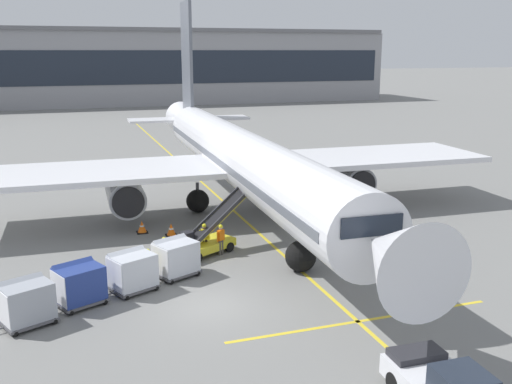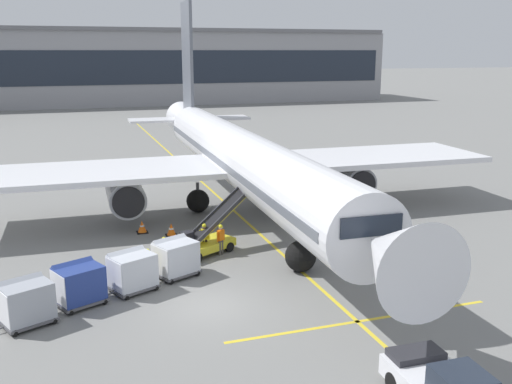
{
  "view_description": "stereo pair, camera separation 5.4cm",
  "coord_description": "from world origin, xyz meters",
  "px_view_note": "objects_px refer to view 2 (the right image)",
  "views": [
    {
      "loc": [
        -5.6,
        -23.11,
        10.96
      ],
      "look_at": [
        4.55,
        6.95,
        3.22
      ],
      "focal_mm": 40.82,
      "sensor_mm": 36.0,
      "label": 1
    },
    {
      "loc": [
        -5.55,
        -23.13,
        10.96
      ],
      "look_at": [
        4.55,
        6.95,
        3.22
      ],
      "focal_mm": 40.82,
      "sensor_mm": 36.0,
      "label": 2
    }
  ],
  "objects_px": {
    "parked_airplane": "(240,158)",
    "ground_crew_by_loader": "(221,238)",
    "safety_cone_engine_keepout": "(171,230)",
    "belt_loader": "(207,237)",
    "baggage_cart_second": "(132,270)",
    "safety_cone_wingtip": "(142,227)",
    "ground_crew_by_carts": "(204,237)",
    "baggage_cart_fourth": "(26,301)",
    "baggage_cart_third": "(79,283)",
    "ground_crew_marshaller": "(164,251)",
    "baggage_cart_lead": "(175,257)",
    "ground_crew_wingwalker": "(148,263)"
  },
  "relations": [
    {
      "from": "safety_cone_wingtip",
      "to": "ground_crew_marshaller",
      "type": "bearing_deg",
      "value": -87.78
    },
    {
      "from": "safety_cone_wingtip",
      "to": "baggage_cart_fourth",
      "type": "bearing_deg",
      "value": -119.4
    },
    {
      "from": "belt_loader",
      "to": "parked_airplane",
      "type": "bearing_deg",
      "value": 60.64
    },
    {
      "from": "baggage_cart_fourth",
      "to": "safety_cone_wingtip",
      "type": "distance_m",
      "value": 12.6
    },
    {
      "from": "ground_crew_by_carts",
      "to": "ground_crew_wingwalker",
      "type": "bearing_deg",
      "value": -138.18
    },
    {
      "from": "baggage_cart_fourth",
      "to": "ground_crew_marshaller",
      "type": "height_order",
      "value": "baggage_cart_fourth"
    },
    {
      "from": "baggage_cart_lead",
      "to": "ground_crew_by_carts",
      "type": "relative_size",
      "value": 1.61
    },
    {
      "from": "ground_crew_wingwalker",
      "to": "safety_cone_engine_keepout",
      "type": "xyz_separation_m",
      "value": [
        2.4,
        7.0,
        -0.62
      ]
    },
    {
      "from": "baggage_cart_third",
      "to": "safety_cone_engine_keepout",
      "type": "height_order",
      "value": "baggage_cart_third"
    },
    {
      "from": "baggage_cart_third",
      "to": "ground_crew_marshaller",
      "type": "xyz_separation_m",
      "value": [
        4.32,
        3.07,
        -0.0
      ]
    },
    {
      "from": "baggage_cart_fourth",
      "to": "ground_crew_by_loader",
      "type": "distance_m",
      "value": 11.19
    },
    {
      "from": "belt_loader",
      "to": "baggage_cart_fourth",
      "type": "xyz_separation_m",
      "value": [
        -9.11,
        -6.07,
        0.09
      ]
    },
    {
      "from": "parked_airplane",
      "to": "baggage_cart_second",
      "type": "distance_m",
      "value": 14.58
    },
    {
      "from": "ground_crew_by_carts",
      "to": "safety_cone_wingtip",
      "type": "height_order",
      "value": "ground_crew_by_carts"
    },
    {
      "from": "belt_loader",
      "to": "ground_crew_by_loader",
      "type": "xyz_separation_m",
      "value": [
        0.62,
        -0.55,
        0.09
      ]
    },
    {
      "from": "baggage_cart_second",
      "to": "baggage_cart_third",
      "type": "height_order",
      "value": "same"
    },
    {
      "from": "baggage_cart_lead",
      "to": "ground_crew_by_loader",
      "type": "relative_size",
      "value": 1.61
    },
    {
      "from": "baggage_cart_third",
      "to": "ground_crew_by_loader",
      "type": "xyz_separation_m",
      "value": [
        7.62,
        4.24,
        -0.0
      ]
    },
    {
      "from": "baggage_cart_fourth",
      "to": "ground_crew_wingwalker",
      "type": "distance_m",
      "value": 6.06
    },
    {
      "from": "parked_airplane",
      "to": "safety_cone_wingtip",
      "type": "xyz_separation_m",
      "value": [
        -7.08,
        -2.47,
        -3.48
      ]
    },
    {
      "from": "ground_crew_by_carts",
      "to": "parked_airplane",
      "type": "bearing_deg",
      "value": 59.9
    },
    {
      "from": "belt_loader",
      "to": "baggage_cart_second",
      "type": "bearing_deg",
      "value": -139.16
    },
    {
      "from": "baggage_cart_lead",
      "to": "safety_cone_engine_keepout",
      "type": "xyz_separation_m",
      "value": [
        0.99,
        6.51,
        -0.63
      ]
    },
    {
      "from": "ground_crew_by_carts",
      "to": "ground_crew_wingwalker",
      "type": "xyz_separation_m",
      "value": [
        -3.55,
        -3.18,
        0.0
      ]
    },
    {
      "from": "baggage_cart_lead",
      "to": "baggage_cart_third",
      "type": "relative_size",
      "value": 1.0
    },
    {
      "from": "baggage_cart_fourth",
      "to": "ground_crew_marshaller",
      "type": "distance_m",
      "value": 7.77
    },
    {
      "from": "ground_crew_by_carts",
      "to": "ground_crew_wingwalker",
      "type": "height_order",
      "value": "same"
    },
    {
      "from": "parked_airplane",
      "to": "baggage_cart_second",
      "type": "relative_size",
      "value": 16.17
    },
    {
      "from": "baggage_cart_lead",
      "to": "safety_cone_wingtip",
      "type": "relative_size",
      "value": 3.66
    },
    {
      "from": "ground_crew_by_carts",
      "to": "safety_cone_wingtip",
      "type": "distance_m",
      "value": 5.74
    },
    {
      "from": "ground_crew_by_carts",
      "to": "baggage_cart_third",
      "type": "bearing_deg",
      "value": -145.47
    },
    {
      "from": "baggage_cart_fourth",
      "to": "safety_cone_engine_keepout",
      "type": "distance_m",
      "value": 12.52
    },
    {
      "from": "baggage_cart_second",
      "to": "ground_crew_by_loader",
      "type": "xyz_separation_m",
      "value": [
        5.21,
        3.42,
        -0.0
      ]
    },
    {
      "from": "ground_crew_by_loader",
      "to": "safety_cone_wingtip",
      "type": "bearing_deg",
      "value": 123.19
    },
    {
      "from": "ground_crew_marshaller",
      "to": "safety_cone_wingtip",
      "type": "xyz_separation_m",
      "value": [
        -0.26,
        6.61,
        -0.62
      ]
    },
    {
      "from": "parked_airplane",
      "to": "ground_crew_by_loader",
      "type": "distance_m",
      "value": 9.12
    },
    {
      "from": "safety_cone_engine_keepout",
      "to": "baggage_cart_fourth",
      "type": "bearing_deg",
      "value": -128.45
    },
    {
      "from": "ground_crew_by_loader",
      "to": "ground_crew_marshaller",
      "type": "distance_m",
      "value": 3.5
    },
    {
      "from": "safety_cone_wingtip",
      "to": "baggage_cart_lead",
      "type": "bearing_deg",
      "value": -85.44
    },
    {
      "from": "baggage_cart_fourth",
      "to": "baggage_cart_lead",
      "type": "bearing_deg",
      "value": 25.78
    },
    {
      "from": "baggage_cart_second",
      "to": "safety_cone_wingtip",
      "type": "xyz_separation_m",
      "value": [
        1.65,
        8.86,
        -0.63
      ]
    },
    {
      "from": "baggage_cart_third",
      "to": "baggage_cart_fourth",
      "type": "relative_size",
      "value": 1.0
    },
    {
      "from": "ground_crew_wingwalker",
      "to": "safety_cone_engine_keepout",
      "type": "distance_m",
      "value": 7.43
    },
    {
      "from": "belt_loader",
      "to": "baggage_cart_second",
      "type": "distance_m",
      "value": 6.06
    },
    {
      "from": "safety_cone_engine_keepout",
      "to": "baggage_cart_second",
      "type": "bearing_deg",
      "value": -112.94
    },
    {
      "from": "ground_crew_by_loader",
      "to": "safety_cone_engine_keepout",
      "type": "distance_m",
      "value": 4.74
    },
    {
      "from": "parked_airplane",
      "to": "safety_cone_wingtip",
      "type": "height_order",
      "value": "parked_airplane"
    },
    {
      "from": "baggage_cart_lead",
      "to": "baggage_cart_second",
      "type": "bearing_deg",
      "value": -152.63
    },
    {
      "from": "belt_loader",
      "to": "ground_crew_marshaller",
      "type": "bearing_deg",
      "value": -147.25
    },
    {
      "from": "ground_crew_by_loader",
      "to": "safety_cone_engine_keepout",
      "type": "relative_size",
      "value": 2.27
    }
  ]
}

